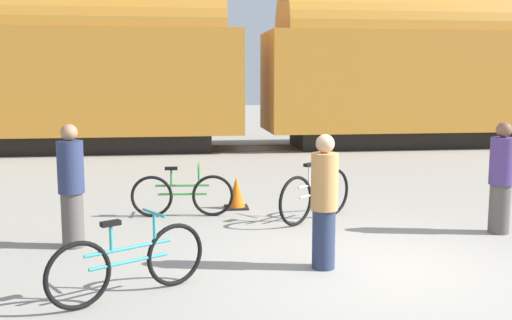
{
  "coord_description": "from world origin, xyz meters",
  "views": [
    {
      "loc": [
        -2.36,
        -6.58,
        2.26
      ],
      "look_at": [
        -1.28,
        1.62,
        1.1
      ],
      "focal_mm": 42.0,
      "sensor_mm": 36.0,
      "label": 1
    }
  ],
  "objects_px": {
    "person_in_navy": "(71,186)",
    "traffic_cone": "(236,194)",
    "person_in_purple": "(501,178)",
    "bicycle_green": "(182,195)",
    "freight_train": "(253,64)",
    "bicycle_teal": "(129,262)",
    "person_in_tan": "(324,202)",
    "bicycle_silver": "(316,195)"
  },
  "relations": [
    {
      "from": "freight_train",
      "to": "traffic_cone",
      "type": "xyz_separation_m",
      "value": [
        -1.38,
        -8.52,
        -2.37
      ]
    },
    {
      "from": "person_in_purple",
      "to": "traffic_cone",
      "type": "relative_size",
      "value": 2.93
    },
    {
      "from": "bicycle_silver",
      "to": "traffic_cone",
      "type": "relative_size",
      "value": 2.52
    },
    {
      "from": "traffic_cone",
      "to": "bicycle_green",
      "type": "bearing_deg",
      "value": -151.92
    },
    {
      "from": "bicycle_silver",
      "to": "bicycle_teal",
      "type": "height_order",
      "value": "bicycle_silver"
    },
    {
      "from": "bicycle_teal",
      "to": "person_in_tan",
      "type": "bearing_deg",
      "value": 16.49
    },
    {
      "from": "freight_train",
      "to": "person_in_tan",
      "type": "xyz_separation_m",
      "value": [
        -0.67,
        -11.88,
        -1.81
      ]
    },
    {
      "from": "person_in_tan",
      "to": "person_in_purple",
      "type": "distance_m",
      "value": 3.17
    },
    {
      "from": "bicycle_silver",
      "to": "person_in_navy",
      "type": "height_order",
      "value": "person_in_navy"
    },
    {
      "from": "person_in_tan",
      "to": "person_in_purple",
      "type": "relative_size",
      "value": 0.99
    },
    {
      "from": "person_in_navy",
      "to": "traffic_cone",
      "type": "height_order",
      "value": "person_in_navy"
    },
    {
      "from": "freight_train",
      "to": "bicycle_teal",
      "type": "height_order",
      "value": "freight_train"
    },
    {
      "from": "bicycle_silver",
      "to": "person_in_tan",
      "type": "bearing_deg",
      "value": -100.9
    },
    {
      "from": "bicycle_green",
      "to": "person_in_purple",
      "type": "xyz_separation_m",
      "value": [
        4.54,
        -1.63,
        0.45
      ]
    },
    {
      "from": "bicycle_teal",
      "to": "bicycle_green",
      "type": "bearing_deg",
      "value": 80.73
    },
    {
      "from": "bicycle_green",
      "to": "traffic_cone",
      "type": "xyz_separation_m",
      "value": [
        0.92,
        0.49,
        -0.1
      ]
    },
    {
      "from": "person_in_purple",
      "to": "person_in_navy",
      "type": "bearing_deg",
      "value": -74.19
    },
    {
      "from": "person_in_purple",
      "to": "person_in_navy",
      "type": "xyz_separation_m",
      "value": [
        -6.01,
        0.06,
        0.02
      ]
    },
    {
      "from": "person_in_navy",
      "to": "person_in_tan",
      "type": "bearing_deg",
      "value": 47.68
    },
    {
      "from": "person_in_tan",
      "to": "bicycle_teal",
      "type": "bearing_deg",
      "value": -88.27
    },
    {
      "from": "person_in_navy",
      "to": "bicycle_silver",
      "type": "bearing_deg",
      "value": 86.85
    },
    {
      "from": "freight_train",
      "to": "person_in_purple",
      "type": "xyz_separation_m",
      "value": [
        2.24,
        -10.64,
        -1.81
      ]
    },
    {
      "from": "freight_train",
      "to": "bicycle_teal",
      "type": "relative_size",
      "value": 32.29
    },
    {
      "from": "bicycle_silver",
      "to": "bicycle_green",
      "type": "bearing_deg",
      "value": 165.68
    },
    {
      "from": "bicycle_green",
      "to": "person_in_navy",
      "type": "xyz_separation_m",
      "value": [
        -1.46,
        -1.57,
        0.46
      ]
    },
    {
      "from": "bicycle_teal",
      "to": "person_in_tan",
      "type": "distance_m",
      "value": 2.34
    },
    {
      "from": "bicycle_silver",
      "to": "bicycle_teal",
      "type": "bearing_deg",
      "value": -131.58
    },
    {
      "from": "freight_train",
      "to": "person_in_navy",
      "type": "xyz_separation_m",
      "value": [
        -3.77,
        -10.58,
        -1.8
      ]
    },
    {
      "from": "person_in_tan",
      "to": "person_in_navy",
      "type": "xyz_separation_m",
      "value": [
        -3.09,
        1.3,
        0.02
      ]
    },
    {
      "from": "bicycle_silver",
      "to": "person_in_purple",
      "type": "distance_m",
      "value": 2.73
    },
    {
      "from": "bicycle_silver",
      "to": "person_in_tan",
      "type": "xyz_separation_m",
      "value": [
        -0.45,
        -2.34,
        0.4
      ]
    },
    {
      "from": "bicycle_green",
      "to": "traffic_cone",
      "type": "bearing_deg",
      "value": 28.08
    },
    {
      "from": "bicycle_silver",
      "to": "person_in_navy",
      "type": "relative_size",
      "value": 0.84
    },
    {
      "from": "bicycle_silver",
      "to": "person_in_tan",
      "type": "distance_m",
      "value": 2.42
    },
    {
      "from": "freight_train",
      "to": "person_in_navy",
      "type": "distance_m",
      "value": 11.37
    },
    {
      "from": "person_in_purple",
      "to": "person_in_navy",
      "type": "relative_size",
      "value": 0.98
    },
    {
      "from": "person_in_tan",
      "to": "traffic_cone",
      "type": "xyz_separation_m",
      "value": [
        -0.7,
        3.36,
        -0.55
      ]
    },
    {
      "from": "person_in_navy",
      "to": "traffic_cone",
      "type": "relative_size",
      "value": 2.99
    },
    {
      "from": "bicycle_silver",
      "to": "bicycle_teal",
      "type": "xyz_separation_m",
      "value": [
        -2.65,
        -2.99,
        -0.04
      ]
    },
    {
      "from": "traffic_cone",
      "to": "person_in_purple",
      "type": "bearing_deg",
      "value": -30.4
    },
    {
      "from": "freight_train",
      "to": "person_in_navy",
      "type": "bearing_deg",
      "value": -109.6
    },
    {
      "from": "person_in_tan",
      "to": "freight_train",
      "type": "bearing_deg",
      "value": 162.0
    }
  ]
}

